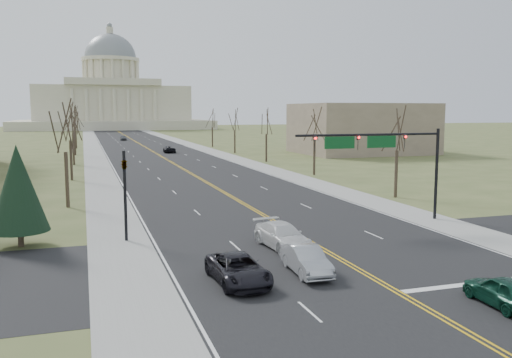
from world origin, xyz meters
TOP-DOWN VIEW (x-y plane):
  - ground at (0.00, 0.00)m, footprint 600.00×600.00m
  - road at (0.00, 110.00)m, footprint 20.00×380.00m
  - cross_road at (0.00, 6.00)m, footprint 120.00×14.00m
  - sidewalk_left at (-12.00, 110.00)m, footprint 4.00×380.00m
  - sidewalk_right at (12.00, 110.00)m, footprint 4.00×380.00m
  - center_line at (0.00, 110.00)m, footprint 0.42×380.00m
  - edge_line_left at (-9.80, 110.00)m, footprint 0.15×380.00m
  - edge_line_right at (9.80, 110.00)m, footprint 0.15×380.00m
  - stop_bar at (5.00, -1.00)m, footprint 9.50×0.50m
  - capitol at (0.00, 249.91)m, footprint 90.00×60.00m
  - signal_mast at (7.45, 13.50)m, footprint 12.12×0.44m
  - signal_left at (-11.50, 13.50)m, footprint 0.32×0.36m
  - tree_r_0 at (15.50, 24.00)m, footprint 3.74×3.74m
  - tree_l_0 at (-15.50, 28.00)m, footprint 3.96×3.96m
  - tree_r_1 at (15.50, 44.00)m, footprint 3.74×3.74m
  - tree_l_1 at (-15.50, 48.00)m, footprint 3.96×3.96m
  - tree_r_2 at (15.50, 64.00)m, footprint 3.74×3.74m
  - tree_l_2 at (-15.50, 68.00)m, footprint 3.96×3.96m
  - tree_r_3 at (15.50, 84.00)m, footprint 3.74×3.74m
  - tree_l_3 at (-15.50, 88.00)m, footprint 3.96×3.96m
  - tree_r_4 at (15.50, 104.00)m, footprint 3.74×3.74m
  - tree_l_4 at (-15.50, 108.00)m, footprint 3.96×3.96m
  - conifer_l at (-18.00, 14.00)m, footprint 3.64×3.64m
  - bldg_right_mass at (40.00, 76.00)m, footprint 25.00×20.00m
  - car_nb_inner_lead at (3.37, -4.02)m, footprint 1.82×4.15m
  - car_sb_inner_lead at (-2.97, 3.16)m, footprint 1.74×4.47m
  - car_sb_outer_lead at (-6.85, 2.70)m, footprint 2.56×5.17m
  - car_sb_inner_second at (-2.27, 8.66)m, footprint 2.68×5.45m
  - car_far_nb at (2.84, 88.90)m, footprint 2.54×5.03m
  - car_far_sb at (-2.83, 138.95)m, footprint 1.89×4.35m

SIDE VIEW (x-z plane):
  - ground at x=0.00m, z-range 0.00..0.00m
  - road at x=0.00m, z-range 0.00..0.01m
  - cross_road at x=0.00m, z-range 0.00..0.01m
  - sidewalk_left at x=-12.00m, z-range 0.00..0.03m
  - sidewalk_right at x=12.00m, z-range 0.00..0.03m
  - center_line at x=0.00m, z-range 0.01..0.02m
  - edge_line_left at x=-9.80m, z-range 0.01..0.02m
  - edge_line_right at x=9.80m, z-range 0.01..0.02m
  - stop_bar at x=5.00m, z-range 0.01..0.02m
  - car_far_nb at x=2.84m, z-range 0.01..1.37m
  - car_nb_inner_lead at x=3.37m, z-range 0.01..1.40m
  - car_sb_outer_lead at x=-6.85m, z-range 0.01..1.42m
  - car_sb_inner_lead at x=-2.97m, z-range 0.01..1.46m
  - car_far_sb at x=-2.83m, z-range 0.01..1.47m
  - car_sb_inner_second at x=-2.27m, z-range 0.01..1.54m
  - signal_left at x=-11.50m, z-range 0.71..6.71m
  - conifer_l at x=-18.00m, z-range 0.49..6.99m
  - bldg_right_mass at x=40.00m, z-range 0.00..10.00m
  - signal_mast at x=7.45m, z-range 2.16..9.36m
  - tree_r_0 at x=15.50m, z-range 2.30..10.80m
  - tree_r_1 at x=15.50m, z-range 2.30..10.80m
  - tree_r_2 at x=15.50m, z-range 2.30..10.80m
  - tree_r_3 at x=15.50m, z-range 2.30..10.80m
  - tree_r_4 at x=15.50m, z-range 2.30..10.80m
  - tree_l_0 at x=-15.50m, z-range 2.44..11.44m
  - tree_l_1 at x=-15.50m, z-range 2.44..11.44m
  - tree_l_2 at x=-15.50m, z-range 2.44..11.44m
  - tree_l_3 at x=-15.50m, z-range 2.44..11.44m
  - tree_l_4 at x=-15.50m, z-range 2.44..11.44m
  - capitol at x=0.00m, z-range -10.80..39.20m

